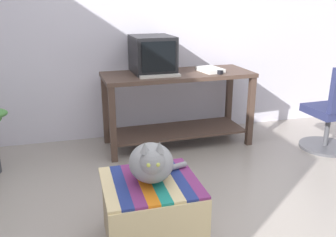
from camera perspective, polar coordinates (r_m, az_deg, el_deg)
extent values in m
plane|color=#9E9389|center=(2.53, 6.64, -17.86)|extent=(14.00, 14.00, 0.00)
cube|color=silver|center=(4.01, -3.97, 15.61)|extent=(8.00, 0.10, 2.60)
cube|color=#4C382D|center=(3.41, -8.72, -1.05)|extent=(0.06, 0.06, 0.74)
cube|color=#4C382D|center=(3.87, 12.91, 1.05)|extent=(0.06, 0.06, 0.74)
cube|color=#4C382D|center=(4.30, 9.60, 2.98)|extent=(0.06, 0.06, 0.74)
cube|color=#4C382D|center=(3.89, -9.87, 1.32)|extent=(0.06, 0.06, 0.74)
cube|color=#4C382D|center=(3.87, 1.47, -1.91)|extent=(1.42, 0.54, 0.02)
cube|color=#4C382D|center=(3.71, 1.55, 6.95)|extent=(1.54, 0.63, 0.04)
cube|color=black|center=(3.73, -2.47, 7.46)|extent=(0.29, 0.34, 0.02)
cube|color=black|center=(3.70, -2.51, 10.11)|extent=(0.42, 0.49, 0.37)
cube|color=black|center=(3.46, -1.47, 9.72)|extent=(0.33, 0.02, 0.29)
cube|color=beige|center=(3.51, -1.41, 6.83)|extent=(0.40, 0.16, 0.02)
cube|color=white|center=(3.78, 6.68, 7.68)|extent=(0.24, 0.31, 0.04)
cube|color=tan|center=(2.36, -2.74, -14.58)|extent=(0.56, 0.51, 0.41)
cube|color=beige|center=(2.11, -0.98, -17.64)|extent=(0.58, 0.01, 0.33)
cube|color=beige|center=(2.22, -9.38, -10.77)|extent=(0.07, 0.55, 0.02)
cube|color=navy|center=(2.23, -7.48, -10.57)|extent=(0.07, 0.55, 0.02)
cube|color=#7A2D6B|center=(2.24, -5.60, -10.37)|extent=(0.07, 0.55, 0.02)
cube|color=orange|center=(2.25, -3.74, -10.16)|extent=(0.07, 0.55, 0.02)
cube|color=#1E897A|center=(2.26, -1.90, -9.94)|extent=(0.07, 0.55, 0.02)
cube|color=beige|center=(2.28, -0.09, -9.72)|extent=(0.07, 0.55, 0.02)
cube|color=navy|center=(2.30, 1.69, -9.48)|extent=(0.07, 0.55, 0.02)
cube|color=#7A2D6B|center=(2.32, 3.44, -9.25)|extent=(0.07, 0.55, 0.02)
ellipsoid|color=gray|center=(2.22, -2.68, -6.95)|extent=(0.32, 0.37, 0.23)
sphere|color=gray|center=(2.08, -2.47, -6.85)|extent=(0.15, 0.15, 0.15)
cylinder|color=gray|center=(2.35, 0.05, -7.92)|extent=(0.27, 0.11, 0.04)
cone|color=gray|center=(2.04, -3.67, -4.61)|extent=(0.06, 0.06, 0.07)
cone|color=gray|center=(2.05, -1.35, -4.52)|extent=(0.06, 0.06, 0.07)
sphere|color=#C6D151|center=(2.02, -3.10, -7.39)|extent=(0.02, 0.02, 0.02)
sphere|color=#C6D151|center=(2.02, -1.60, -7.32)|extent=(0.02, 0.02, 0.02)
cylinder|color=#4C4C51|center=(4.15, 23.53, -4.06)|extent=(0.52, 0.52, 0.03)
cylinder|color=#4C4C51|center=(4.09, 23.85, -1.66)|extent=(0.05, 0.05, 0.34)
cube|color=navy|center=(4.03, 24.23, 1.15)|extent=(0.44, 0.44, 0.08)
cube|color=black|center=(3.68, 7.90, 7.33)|extent=(0.07, 0.12, 0.04)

